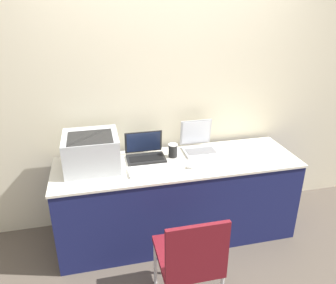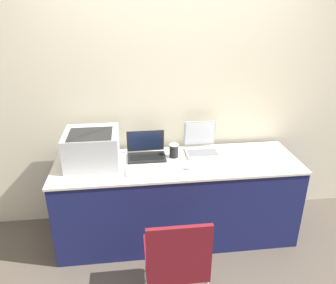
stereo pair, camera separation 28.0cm
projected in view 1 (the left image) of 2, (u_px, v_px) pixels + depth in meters
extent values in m
plane|color=brown|center=(186.00, 255.00, 2.88)|extent=(14.00, 14.00, 0.00)
cube|color=beige|center=(167.00, 91.00, 3.02)|extent=(8.00, 0.05, 2.60)
cube|color=#191E51|center=(177.00, 200.00, 3.02)|extent=(2.12, 0.64, 0.75)
cube|color=silver|center=(178.00, 162.00, 2.87)|extent=(2.14, 0.66, 0.02)
cube|color=#B2B7BC|center=(91.00, 151.00, 2.71)|extent=(0.45, 0.42, 0.29)
cube|color=black|center=(90.00, 140.00, 2.63)|extent=(0.36, 0.32, 0.05)
cube|color=black|center=(146.00, 159.00, 2.90)|extent=(0.34, 0.21, 0.02)
cube|color=black|center=(146.00, 158.00, 2.88)|extent=(0.30, 0.11, 0.00)
cube|color=black|center=(143.00, 142.00, 2.96)|extent=(0.34, 0.04, 0.21)
cube|color=#192342|center=(144.00, 142.00, 2.95)|extent=(0.30, 0.03, 0.19)
cube|color=#B7B7BC|center=(200.00, 151.00, 3.04)|extent=(0.30, 0.25, 0.02)
cube|color=slate|center=(201.00, 151.00, 3.02)|extent=(0.27, 0.14, 0.00)
cube|color=#B7B7BC|center=(196.00, 132.00, 3.12)|extent=(0.30, 0.04, 0.25)
cube|color=silver|center=(196.00, 132.00, 3.11)|extent=(0.27, 0.04, 0.23)
cube|color=silver|center=(155.00, 170.00, 2.70)|extent=(0.44, 0.18, 0.02)
cylinder|color=black|center=(173.00, 151.00, 2.93)|extent=(0.08, 0.08, 0.11)
cylinder|color=white|center=(173.00, 145.00, 2.91)|extent=(0.08, 0.08, 0.01)
ellipsoid|color=silver|center=(190.00, 166.00, 2.75)|extent=(0.07, 0.05, 0.03)
cube|color=maroon|center=(187.00, 255.00, 2.28)|extent=(0.40, 0.47, 0.04)
cube|color=maroon|center=(197.00, 252.00, 2.00)|extent=(0.40, 0.03, 0.40)
cylinder|color=silver|center=(155.00, 263.00, 2.52)|extent=(0.02, 0.02, 0.41)
cylinder|color=silver|center=(201.00, 255.00, 2.60)|extent=(0.02, 0.02, 0.41)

